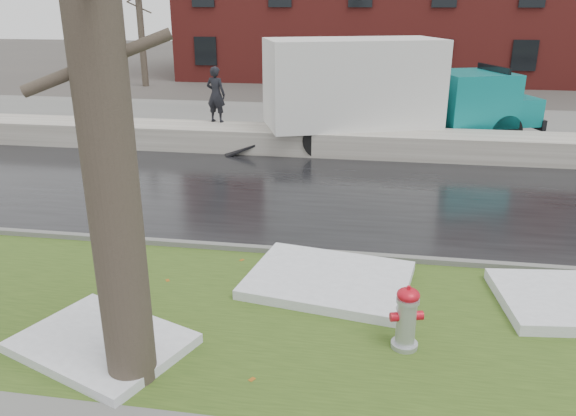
% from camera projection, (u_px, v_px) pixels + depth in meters
% --- Properties ---
extents(ground, '(120.00, 120.00, 0.00)m').
position_uv_depth(ground, '(301.00, 281.00, 9.56)').
color(ground, '#47423D').
rests_on(ground, ground).
extents(verge, '(60.00, 4.50, 0.04)m').
position_uv_depth(verge, '(289.00, 319.00, 8.39)').
color(verge, '#2D4517').
rests_on(verge, ground).
extents(road, '(60.00, 7.00, 0.03)m').
position_uv_depth(road, '(327.00, 196.00, 13.72)').
color(road, black).
rests_on(road, ground).
extents(parking_lot, '(60.00, 9.00, 0.03)m').
position_uv_depth(parking_lot, '(348.00, 125.00, 21.59)').
color(parking_lot, slate).
rests_on(parking_lot, ground).
extents(curb, '(60.00, 0.15, 0.14)m').
position_uv_depth(curb, '(308.00, 253.00, 10.46)').
color(curb, slate).
rests_on(curb, ground).
extents(snowbank, '(60.00, 1.60, 0.75)m').
position_uv_depth(snowbank, '(340.00, 142.00, 17.49)').
color(snowbank, beige).
rests_on(snowbank, ground).
extents(bg_tree_left, '(1.40, 1.62, 6.50)m').
position_uv_depth(bg_tree_left, '(141.00, 24.00, 30.61)').
color(bg_tree_left, brown).
rests_on(bg_tree_left, ground).
extents(bg_tree_center, '(1.40, 1.62, 6.50)m').
position_uv_depth(bg_tree_center, '(263.00, 22.00, 33.40)').
color(bg_tree_center, brown).
rests_on(bg_tree_center, ground).
extents(fire_hydrant, '(0.46, 0.43, 0.93)m').
position_uv_depth(fire_hydrant, '(407.00, 315.00, 7.51)').
color(fire_hydrant, '#ACB0B4').
rests_on(fire_hydrant, verge).
extents(tree, '(1.48, 1.69, 7.49)m').
position_uv_depth(tree, '(99.00, 70.00, 5.78)').
color(tree, brown).
rests_on(tree, verge).
extents(box_truck, '(10.22, 5.22, 3.43)m').
position_uv_depth(box_truck, '(385.00, 90.00, 17.93)').
color(box_truck, black).
rests_on(box_truck, ground).
extents(worker, '(0.74, 0.57, 1.80)m').
position_uv_depth(worker, '(216.00, 94.00, 18.23)').
color(worker, black).
rests_on(worker, snowbank).
extents(snow_patch_near, '(2.90, 2.40, 0.16)m').
position_uv_depth(snow_patch_near, '(329.00, 280.00, 9.35)').
color(snow_patch_near, silver).
rests_on(snow_patch_near, verge).
extents(snow_patch_far, '(2.64, 2.30, 0.14)m').
position_uv_depth(snow_patch_far, '(102.00, 343.00, 7.64)').
color(snow_patch_far, silver).
rests_on(snow_patch_far, verge).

